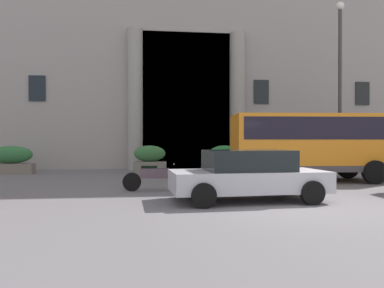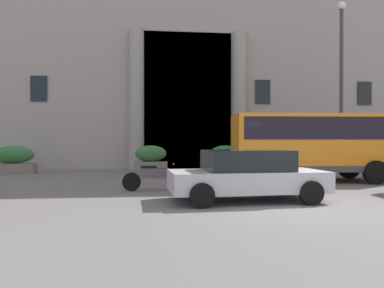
# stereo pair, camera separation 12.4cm
# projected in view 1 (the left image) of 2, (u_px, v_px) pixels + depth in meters

# --- Properties ---
(ground_plane) EXTENTS (80.00, 64.00, 0.12)m
(ground_plane) POSITION_uv_depth(u_px,v_px,m) (291.00, 208.00, 9.49)
(ground_plane) COLOR #5C585B
(office_building_facade) EXTENTS (40.56, 9.68, 20.92)m
(office_building_facade) POSITION_uv_depth(u_px,v_px,m) (198.00, 17.00, 26.78)
(office_building_facade) COLOR gray
(office_building_facade) RESTS_ON ground_plane
(orange_minibus) EXTENTS (6.23, 2.90, 2.69)m
(orange_minibus) POSITION_uv_depth(u_px,v_px,m) (309.00, 142.00, 15.29)
(orange_minibus) COLOR orange
(orange_minibus) RESTS_ON ground_plane
(hedge_planter_entrance_right) EXTENTS (1.64, 0.83, 1.28)m
(hedge_planter_entrance_right) POSITION_uv_depth(u_px,v_px,m) (340.00, 159.00, 20.76)
(hedge_planter_entrance_right) COLOR slate
(hedge_planter_entrance_right) RESTS_ON ground_plane
(hedge_planter_entrance_left) EXTENTS (1.76, 0.85, 1.40)m
(hedge_planter_entrance_left) POSITION_uv_depth(u_px,v_px,m) (224.00, 159.00, 19.57)
(hedge_planter_entrance_left) COLOR slate
(hedge_planter_entrance_left) RESTS_ON ground_plane
(hedge_planter_west) EXTENTS (2.16, 0.78, 1.39)m
(hedge_planter_west) POSITION_uv_depth(u_px,v_px,m) (11.00, 160.00, 18.80)
(hedge_planter_west) COLOR #6E6359
(hedge_planter_west) RESTS_ON ground_plane
(hedge_planter_east) EXTENTS (1.67, 0.75, 1.41)m
(hedge_planter_east) POSITION_uv_depth(u_px,v_px,m) (150.00, 160.00, 19.28)
(hedge_planter_east) COLOR #6A655B
(hedge_planter_east) RESTS_ON ground_plane
(parked_estate_mid) EXTENTS (4.26, 2.26, 1.38)m
(parked_estate_mid) POSITION_uv_depth(u_px,v_px,m) (247.00, 175.00, 10.28)
(parked_estate_mid) COLOR #B3B0B9
(parked_estate_mid) RESTS_ON ground_plane
(motorcycle_near_kerb) EXTENTS (2.09, 0.55, 0.89)m
(motorcycle_near_kerb) POSITION_uv_depth(u_px,v_px,m) (153.00, 177.00, 12.29)
(motorcycle_near_kerb) COLOR black
(motorcycle_near_kerb) RESTS_ON ground_plane
(lamppost_plaza_centre) EXTENTS (0.40, 0.40, 8.58)m
(lamppost_plaza_centre) POSITION_uv_depth(u_px,v_px,m) (340.00, 75.00, 18.86)
(lamppost_plaza_centre) COLOR #3E3533
(lamppost_plaza_centre) RESTS_ON ground_plane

